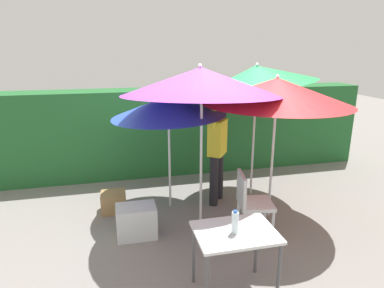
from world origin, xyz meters
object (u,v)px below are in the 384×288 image
object	(u,v)px
person_vendor	(217,147)
folding_table	(235,239)
crate_cardboard	(114,202)
chair_plastic	(251,201)
bottle_water	(235,222)
umbrella_rainbow	(257,76)
umbrella_navy	(201,82)
cooler_box	(136,221)
umbrella_yellow	(277,91)
umbrella_orange	(168,106)

from	to	relation	value
person_vendor	folding_table	bearing A→B (deg)	-102.60
person_vendor	folding_table	xyz separation A→B (m)	(-0.47, -2.11, -0.30)
crate_cardboard	folding_table	size ratio (longest dim) A/B	0.47
chair_plastic	bottle_water	world-z (taller)	bottle_water
umbrella_rainbow	crate_cardboard	bearing A→B (deg)	-177.39
bottle_water	crate_cardboard	bearing A→B (deg)	118.27
umbrella_navy	cooler_box	bearing A→B (deg)	-170.95
folding_table	bottle_water	world-z (taller)	bottle_water
umbrella_rainbow	bottle_water	size ratio (longest dim) A/B	9.92
umbrella_yellow	umbrella_orange	bearing A→B (deg)	156.11
umbrella_rainbow	bottle_water	distance (m)	2.82
cooler_box	crate_cardboard	distance (m)	0.86
umbrella_yellow	umbrella_rainbow	bearing A→B (deg)	87.51
umbrella_orange	crate_cardboard	bearing A→B (deg)	177.61
umbrella_orange	chair_plastic	xyz separation A→B (m)	(0.90, -1.10, -1.12)
umbrella_orange	person_vendor	distance (m)	1.04
folding_table	umbrella_navy	bearing A→B (deg)	88.92
umbrella_yellow	bottle_water	bearing A→B (deg)	-126.90
folding_table	chair_plastic	bearing A→B (deg)	59.33
umbrella_navy	cooler_box	size ratio (longest dim) A/B	4.36
umbrella_navy	bottle_water	distance (m)	1.93
umbrella_orange	folding_table	bearing A→B (deg)	-81.84
cooler_box	umbrella_rainbow	bearing A→B (deg)	24.06
umbrella_rainbow	umbrella_orange	xyz separation A→B (m)	(-1.45, -0.14, -0.40)
person_vendor	chair_plastic	bearing A→B (deg)	-83.42
umbrella_yellow	cooler_box	size ratio (longest dim) A/B	4.00
umbrella_rainbow	umbrella_yellow	world-z (taller)	umbrella_rainbow
umbrella_rainbow	umbrella_navy	xyz separation A→B (m)	(-1.12, -0.76, 0.01)
umbrella_yellow	person_vendor	world-z (taller)	umbrella_yellow
umbrella_orange	umbrella_navy	bearing A→B (deg)	-62.01
umbrella_orange	cooler_box	distance (m)	1.71
cooler_box	person_vendor	bearing A→B (deg)	29.40
umbrella_orange	person_vendor	world-z (taller)	person_vendor
umbrella_yellow	person_vendor	bearing A→B (deg)	135.63
umbrella_orange	cooler_box	xyz separation A→B (m)	(-0.59, -0.77, -1.41)
bottle_water	umbrella_orange	bearing A→B (deg)	97.50
person_vendor	cooler_box	bearing A→B (deg)	-150.60
umbrella_orange	umbrella_rainbow	bearing A→B (deg)	5.67
umbrella_navy	crate_cardboard	xyz separation A→B (m)	(-1.22, 0.66, -1.89)
bottle_water	chair_plastic	bearing A→B (deg)	59.24
person_vendor	bottle_water	xyz separation A→B (m)	(-0.49, -2.14, -0.09)
crate_cardboard	bottle_water	size ratio (longest dim) A/B	1.57
umbrella_yellow	chair_plastic	size ratio (longest dim) A/B	2.38
folding_table	crate_cardboard	bearing A→B (deg)	119.04
umbrella_orange	person_vendor	size ratio (longest dim) A/B	0.97
umbrella_rainbow	crate_cardboard	world-z (taller)	umbrella_rainbow
umbrella_navy	crate_cardboard	size ratio (longest dim) A/B	6.14
chair_plastic	folding_table	distance (m)	1.18
person_vendor	crate_cardboard	world-z (taller)	person_vendor
umbrella_orange	crate_cardboard	xyz separation A→B (m)	(-0.89, 0.04, -1.48)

